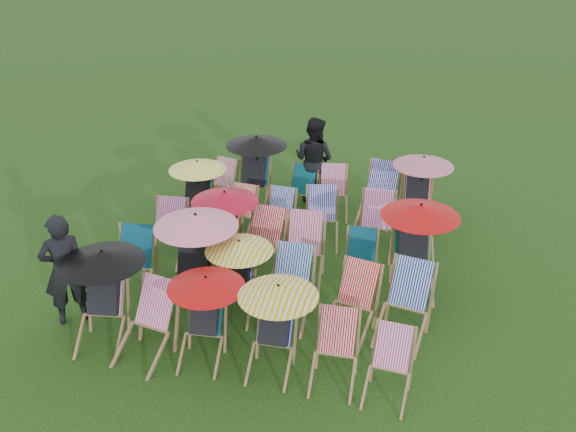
% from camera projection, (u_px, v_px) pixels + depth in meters
% --- Properties ---
extents(ground, '(100.00, 100.00, 0.00)m').
position_uv_depth(ground, '(284.00, 276.00, 10.33)').
color(ground, black).
rests_on(ground, ground).
extents(deckchair_0, '(1.14, 1.23, 1.35)m').
position_uv_depth(deckchair_0, '(102.00, 295.00, 8.61)').
color(deckchair_0, olive).
rests_on(deckchair_0, ground).
extents(deckchair_1, '(0.80, 1.00, 0.98)m').
position_uv_depth(deckchair_1, '(146.00, 324.00, 8.41)').
color(deckchair_1, olive).
rests_on(deckchair_1, ground).
extents(deckchair_2, '(1.01, 1.07, 1.20)m').
position_uv_depth(deckchair_2, '(203.00, 317.00, 8.31)').
color(deckchair_2, olive).
rests_on(deckchair_2, ground).
extents(deckchair_3, '(1.03, 1.07, 1.22)m').
position_uv_depth(deckchair_3, '(274.00, 327.00, 8.11)').
color(deckchair_3, olive).
rests_on(deckchair_3, ground).
extents(deckchair_4, '(0.61, 0.83, 0.87)m').
position_uv_depth(deckchair_4, '(335.00, 353.00, 7.98)').
color(deckchair_4, olive).
rests_on(deckchair_4, ground).
extents(deckchair_5, '(0.60, 0.80, 0.83)m').
position_uv_depth(deckchair_5, '(389.00, 368.00, 7.76)').
color(deckchair_5, olive).
rests_on(deckchair_5, ground).
extents(deckchair_6, '(0.74, 0.96, 0.97)m').
position_uv_depth(deckchair_6, '(131.00, 265.00, 9.71)').
color(deckchair_6, olive).
rests_on(deckchair_6, ground).
extents(deckchair_7, '(1.22, 1.28, 1.45)m').
position_uv_depth(deckchair_7, '(193.00, 259.00, 9.33)').
color(deckchair_7, olive).
rests_on(deckchair_7, ground).
extents(deckchair_8, '(0.98, 1.04, 1.16)m').
position_uv_depth(deckchair_8, '(236.00, 277.00, 9.19)').
color(deckchair_8, olive).
rests_on(deckchair_8, ground).
extents(deckchair_9, '(0.66, 0.93, 1.00)m').
position_uv_depth(deckchair_9, '(288.00, 288.00, 9.14)').
color(deckchair_9, olive).
rests_on(deckchair_9, ground).
extents(deckchair_10, '(0.78, 0.97, 0.94)m').
position_uv_depth(deckchair_10, '(352.00, 303.00, 8.87)').
color(deckchair_10, olive).
rests_on(deckchair_10, ground).
extents(deckchair_11, '(0.82, 1.03, 1.01)m').
position_uv_depth(deckchair_11, '(405.00, 305.00, 8.76)').
color(deckchair_11, olive).
rests_on(deckchair_11, ground).
extents(deckchair_12, '(0.70, 0.92, 0.94)m').
position_uv_depth(deckchair_12, '(166.00, 233.00, 10.65)').
color(deckchair_12, olive).
rests_on(deckchair_12, ground).
extents(deckchair_13, '(1.08, 1.13, 1.29)m').
position_uv_depth(deckchair_13, '(221.00, 228.00, 10.36)').
color(deckchair_13, olive).
rests_on(deckchair_13, ground).
extents(deckchair_14, '(0.76, 1.00, 1.02)m').
position_uv_depth(deckchair_14, '(260.00, 246.00, 10.18)').
color(deckchair_14, olive).
rests_on(deckchair_14, ground).
extents(deckchair_15, '(0.76, 0.99, 1.01)m').
position_uv_depth(deckchair_15, '(303.00, 251.00, 10.05)').
color(deckchair_15, olive).
rests_on(deckchair_15, ground).
extents(deckchair_16, '(0.59, 0.79, 0.82)m').
position_uv_depth(deckchair_16, '(360.00, 261.00, 9.97)').
color(deckchair_16, olive).
rests_on(deckchair_16, ground).
extents(deckchair_17, '(1.19, 1.30, 1.41)m').
position_uv_depth(deckchair_17, '(415.00, 247.00, 9.68)').
color(deckchair_17, olive).
rests_on(deckchair_17, ground).
extents(deckchair_18, '(1.03, 1.07, 1.22)m').
position_uv_depth(deckchair_18, '(195.00, 192.00, 11.62)').
color(deckchair_18, olive).
rests_on(deckchair_18, ground).
extents(deckchair_19, '(0.61, 0.81, 0.84)m').
position_uv_depth(deckchair_19, '(238.00, 213.00, 11.38)').
color(deckchair_19, olive).
rests_on(deckchair_19, ground).
extents(deckchair_20, '(0.57, 0.78, 0.82)m').
position_uv_depth(deckchair_20, '(278.00, 216.00, 11.32)').
color(deckchair_20, olive).
rests_on(deckchair_20, ground).
extents(deckchair_21, '(0.77, 0.95, 0.92)m').
position_uv_depth(deckchair_21, '(322.00, 218.00, 11.12)').
color(deckchair_21, olive).
rests_on(deckchair_21, ground).
extents(deckchair_22, '(0.68, 0.92, 0.97)m').
position_uv_depth(deckchair_22, '(376.00, 226.00, 10.83)').
color(deckchair_22, olive).
rests_on(deckchair_22, ground).
extents(deckchair_23, '(0.66, 0.83, 0.82)m').
position_uv_depth(deckchair_23, '(419.00, 235.00, 10.72)').
color(deckchair_23, olive).
rests_on(deckchair_23, ground).
extents(deckchair_24, '(0.66, 0.83, 0.81)m').
position_uv_depth(deckchair_24, '(220.00, 183.00, 12.54)').
color(deckchair_24, olive).
rests_on(deckchair_24, ground).
extents(deckchair_25, '(1.17, 1.25, 1.39)m').
position_uv_depth(deckchair_25, '(254.00, 170.00, 12.29)').
color(deckchair_25, olive).
rests_on(deckchair_25, ground).
extents(deckchair_26, '(0.62, 0.82, 0.85)m').
position_uv_depth(deckchair_26, '(300.00, 192.00, 12.15)').
color(deckchair_26, olive).
rests_on(deckchair_26, ground).
extents(deckchair_27, '(0.74, 0.91, 0.89)m').
position_uv_depth(deckchair_27, '(333.00, 193.00, 12.07)').
color(deckchair_27, olive).
rests_on(deckchair_27, ground).
extents(deckchair_28, '(0.79, 1.02, 1.03)m').
position_uv_depth(deckchair_28, '(379.00, 195.00, 11.85)').
color(deckchair_28, olive).
rests_on(deckchair_28, ground).
extents(deckchair_29, '(1.09, 1.15, 1.29)m').
position_uv_depth(deckchair_29, '(418.00, 190.00, 11.62)').
color(deckchair_29, olive).
rests_on(deckchair_29, ground).
extents(person_left, '(0.74, 0.71, 1.71)m').
position_uv_depth(person_left, '(64.00, 270.00, 8.92)').
color(person_left, black).
rests_on(person_left, ground).
extents(person_rear, '(0.99, 0.87, 1.72)m').
position_uv_depth(person_rear, '(314.00, 160.00, 12.44)').
color(person_rear, black).
rests_on(person_rear, ground).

